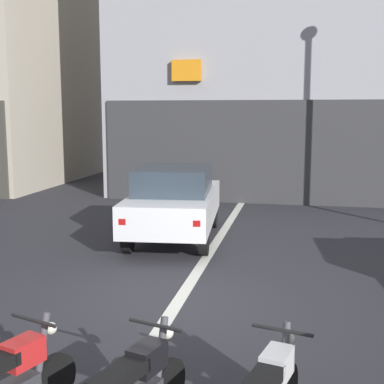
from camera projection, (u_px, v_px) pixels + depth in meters
ground_plane at (176, 305)px, 7.81m from camera, size 120.00×120.00×0.00m
lane_centre_line at (229, 223)px, 13.62m from camera, size 0.20×18.00×0.01m
building_mid_block at (274, 41)px, 19.19m from camera, size 10.60×7.49×10.80m
car_white_crossing_near at (174, 200)px, 11.74m from camera, size 2.12×4.24×1.64m
car_silver_down_street at (288, 163)px, 20.18m from camera, size 1.77×4.11×1.64m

